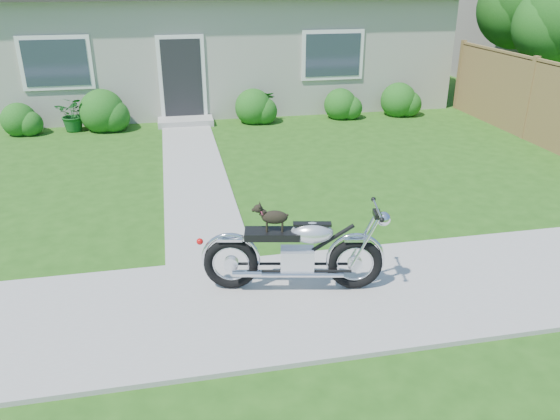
% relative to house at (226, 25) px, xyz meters
% --- Properties ---
extents(ground, '(80.00, 80.00, 0.00)m').
position_rel_house_xyz_m(ground, '(0.00, -11.99, -2.16)').
color(ground, '#235114').
rests_on(ground, ground).
extents(sidewalk, '(24.00, 2.20, 0.04)m').
position_rel_house_xyz_m(sidewalk, '(0.00, -11.99, -2.14)').
color(sidewalk, '#9E9B93').
rests_on(sidewalk, ground).
extents(walkway, '(1.20, 8.00, 0.03)m').
position_rel_house_xyz_m(walkway, '(-1.50, -6.99, -2.14)').
color(walkway, '#9E9B93').
rests_on(walkway, ground).
extents(house, '(12.60, 7.03, 4.50)m').
position_rel_house_xyz_m(house, '(0.00, 0.00, 0.00)').
color(house, '#ACA69C').
rests_on(house, ground).
extents(fence, '(0.12, 6.62, 1.90)m').
position_rel_house_xyz_m(fence, '(6.30, -6.24, -1.22)').
color(fence, olive).
rests_on(fence, ground).
extents(tree_far, '(2.93, 2.92, 4.48)m').
position_rel_house_xyz_m(tree_far, '(8.84, -2.51, 0.71)').
color(tree_far, '#3D2B1C').
rests_on(tree_far, ground).
extents(shrub_row, '(10.64, 1.10, 1.10)m').
position_rel_house_xyz_m(shrub_row, '(-0.47, -3.49, -1.75)').
color(shrub_row, '#1E5917').
rests_on(shrub_row, ground).
extents(potted_plant_left, '(0.93, 0.86, 0.86)m').
position_rel_house_xyz_m(potted_plant_left, '(-4.20, -3.44, -1.73)').
color(potted_plant_left, '#154F1A').
rests_on(potted_plant_left, ground).
extents(potted_plant_right, '(0.50, 0.50, 0.78)m').
position_rel_house_xyz_m(potted_plant_right, '(0.63, -3.44, -1.77)').
color(potted_plant_right, '#1D641B').
rests_on(potted_plant_right, ground).
extents(motorcycle_with_dog, '(2.20, 0.77, 1.11)m').
position_rel_house_xyz_m(motorcycle_with_dog, '(-0.52, -11.79, -1.62)').
color(motorcycle_with_dog, black).
rests_on(motorcycle_with_dog, sidewalk).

